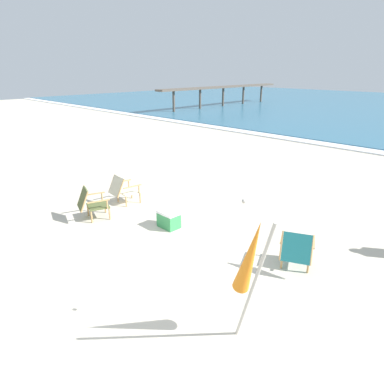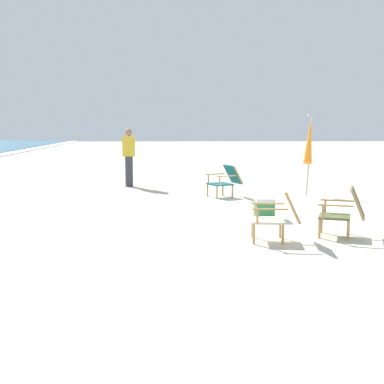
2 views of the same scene
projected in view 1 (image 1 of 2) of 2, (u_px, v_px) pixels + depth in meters
The scene contains 8 objects.
ground_plane at pixel (156, 267), 6.39m from camera, with size 80.00×80.00×0.00m, color beige.
surf_band at pixel (383, 152), 14.90m from camera, with size 80.00×1.10×0.06m, color white.
beach_chair_far_center at pixel (123, 189), 9.23m from camera, with size 0.65×0.78×0.80m.
beach_chair_back_right at pixel (91, 203), 8.29m from camera, with size 0.77×0.85×0.81m.
beach_chair_front_left at pixel (297, 249), 6.18m from camera, with size 0.84×0.93×0.78m.
umbrella_furled_orange at pixel (250, 259), 4.15m from camera, with size 0.74×0.43×2.03m.
cooler_box at pixel (169, 219), 7.93m from camera, with size 0.49×0.35×0.40m.
pier_distant at pixel (223, 88), 31.79m from camera, with size 0.90×15.64×1.91m.
Camera 1 is at (4.38, -3.44, 3.51)m, focal length 32.00 mm.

